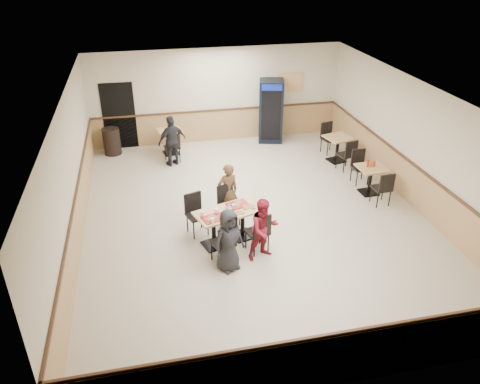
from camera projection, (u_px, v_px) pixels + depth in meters
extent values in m
plane|color=beige|center=(254.00, 216.00, 11.28)|extent=(10.00, 10.00, 0.00)
plane|color=silver|center=(256.00, 94.00, 9.86)|extent=(10.00, 10.00, 0.00)
plane|color=beige|center=(217.00, 96.00, 14.86)|extent=(8.00, 0.00, 8.00)
plane|color=beige|center=(345.00, 309.00, 6.27)|extent=(8.00, 0.00, 8.00)
plane|color=beige|center=(71.00, 176.00, 9.81)|extent=(0.00, 10.00, 10.00)
plane|color=beige|center=(415.00, 144.00, 11.32)|extent=(0.00, 10.00, 10.00)
cube|color=tan|center=(218.00, 126.00, 15.33)|extent=(7.98, 0.03, 1.00)
cube|color=tan|center=(408.00, 181.00, 11.80)|extent=(0.03, 9.98, 1.00)
cube|color=#472B19|center=(218.00, 110.00, 15.06)|extent=(7.98, 0.04, 0.06)
cube|color=black|center=(119.00, 116.00, 14.48)|extent=(1.00, 0.02, 2.10)
cube|color=orange|center=(290.00, 82.00, 15.14)|extent=(0.85, 0.02, 0.60)
cube|color=black|center=(214.00, 244.00, 10.18)|extent=(0.58, 0.58, 0.04)
cylinder|color=black|center=(214.00, 230.00, 10.01)|extent=(0.09, 0.09, 0.69)
cube|color=tan|center=(213.00, 216.00, 9.84)|extent=(0.90, 0.90, 0.04)
cube|color=black|center=(243.00, 235.00, 10.50)|extent=(0.58, 0.58, 0.04)
cylinder|color=black|center=(243.00, 221.00, 10.32)|extent=(0.09, 0.09, 0.69)
cube|color=tan|center=(243.00, 208.00, 10.15)|extent=(0.90, 0.90, 0.04)
imported|color=black|center=(229.00, 240.00, 9.17)|extent=(0.78, 0.67, 1.35)
imported|color=maroon|center=(264.00, 229.00, 9.52)|extent=(0.78, 0.68, 1.35)
imported|color=brown|center=(228.00, 192.00, 10.88)|extent=(0.57, 0.44, 1.41)
imported|color=black|center=(172.00, 141.00, 13.49)|extent=(0.95, 0.70, 1.50)
cube|color=#AF0B11|center=(214.00, 218.00, 9.71)|extent=(0.54, 0.46, 0.02)
cube|color=#AF0B11|center=(238.00, 204.00, 10.21)|extent=(0.54, 0.46, 0.02)
cylinder|color=white|center=(237.00, 204.00, 10.23)|extent=(0.23, 0.23, 0.01)
cube|color=#B37545|center=(237.00, 204.00, 10.23)|extent=(0.30, 0.32, 0.02)
cylinder|color=white|center=(212.00, 219.00, 9.69)|extent=(0.23, 0.23, 0.01)
cube|color=#B37545|center=(212.00, 218.00, 9.68)|extent=(0.32, 0.30, 0.02)
cylinder|color=white|center=(249.00, 207.00, 10.11)|extent=(0.23, 0.23, 0.01)
cube|color=#B37545|center=(249.00, 207.00, 10.10)|extent=(0.29, 0.21, 0.02)
cylinder|color=white|center=(237.00, 214.00, 9.87)|extent=(0.23, 0.23, 0.01)
cube|color=#B37545|center=(237.00, 213.00, 9.87)|extent=(0.31, 0.26, 0.02)
cylinder|color=white|center=(228.00, 216.00, 9.80)|extent=(0.23, 0.23, 0.01)
cube|color=#B37545|center=(228.00, 215.00, 9.79)|extent=(0.27, 0.18, 0.02)
cylinder|color=white|center=(216.00, 211.00, 9.89)|extent=(0.08, 0.08, 0.10)
cylinder|color=white|center=(202.00, 213.00, 9.79)|extent=(0.08, 0.08, 0.10)
cylinder|color=white|center=(212.00, 221.00, 9.54)|extent=(0.08, 0.08, 0.10)
cylinder|color=#ADB5C1|center=(229.00, 207.00, 10.02)|extent=(0.07, 0.07, 0.12)
cylinder|color=#ADB5C1|center=(233.00, 207.00, 10.01)|extent=(0.07, 0.07, 0.12)
ellipsoid|color=silver|center=(229.00, 209.00, 9.95)|extent=(0.15, 0.15, 0.11)
cube|color=black|center=(368.00, 192.00, 12.29)|extent=(0.47, 0.47, 0.04)
cylinder|color=black|center=(370.00, 180.00, 12.12)|extent=(0.09, 0.09, 0.67)
cube|color=tan|center=(372.00, 168.00, 11.96)|extent=(0.73, 0.73, 0.04)
cube|color=black|center=(336.00, 160.00, 14.07)|extent=(0.56, 0.56, 0.04)
cylinder|color=black|center=(337.00, 149.00, 13.89)|extent=(0.09, 0.09, 0.70)
cube|color=tan|center=(338.00, 138.00, 13.72)|extent=(0.87, 0.87, 0.04)
cylinder|color=#B5220C|center=(368.00, 163.00, 11.93)|extent=(0.06, 0.06, 0.20)
cylinder|color=#B65F18|center=(371.00, 164.00, 11.95)|extent=(0.06, 0.06, 0.17)
cylinder|color=#B5220C|center=(374.00, 164.00, 11.97)|extent=(0.05, 0.05, 0.14)
cube|color=black|center=(171.00, 153.00, 14.57)|extent=(0.54, 0.54, 0.04)
cylinder|color=black|center=(170.00, 142.00, 14.40)|extent=(0.09, 0.09, 0.69)
cube|color=tan|center=(170.00, 131.00, 14.23)|extent=(0.83, 0.83, 0.04)
cube|color=black|center=(271.00, 111.00, 15.07)|extent=(0.92, 0.91, 2.01)
cube|color=black|center=(271.00, 116.00, 14.76)|extent=(0.60, 0.17, 1.58)
cube|color=navy|center=(272.00, 88.00, 14.31)|extent=(0.62, 0.18, 0.19)
cylinder|color=black|center=(112.00, 141.00, 14.36)|extent=(0.52, 0.52, 0.82)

